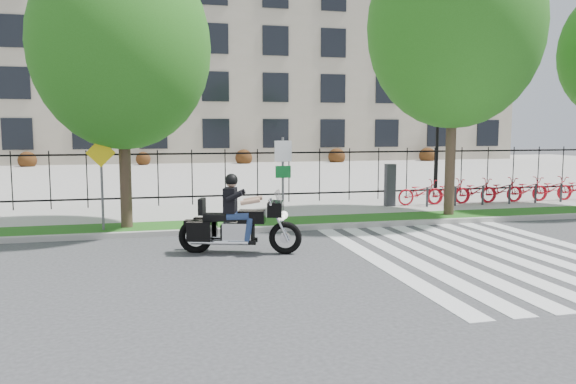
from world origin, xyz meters
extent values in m
plane|color=#343436|center=(0.00, 0.00, 0.00)|extent=(120.00, 120.00, 0.00)
cube|color=#A4A29B|center=(0.00, 4.10, 0.07)|extent=(60.00, 0.20, 0.15)
cube|color=#205916|center=(0.00, 4.95, 0.07)|extent=(60.00, 1.50, 0.15)
cube|color=gray|center=(0.00, 7.45, 0.07)|extent=(60.00, 3.50, 0.15)
cube|color=gray|center=(0.00, 25.00, 0.05)|extent=(80.00, 34.00, 0.10)
cube|color=gray|center=(0.00, 45.00, 10.00)|extent=(60.00, 20.00, 20.00)
cylinder|color=black|center=(10.00, 12.00, 2.00)|extent=(0.14, 0.14, 4.00)
cylinder|color=black|center=(10.00, 12.00, 3.90)|extent=(0.06, 0.70, 0.70)
sphere|color=white|center=(9.65, 12.00, 4.00)|extent=(0.36, 0.36, 0.36)
sphere|color=white|center=(10.35, 12.00, 4.00)|extent=(0.36, 0.36, 0.36)
cylinder|color=#3C2921|center=(-3.31, 4.95, 1.90)|extent=(0.32, 0.32, 3.50)
ellipsoid|color=#236116|center=(-3.31, 4.95, 5.10)|extent=(4.85, 4.85, 5.58)
cylinder|color=#3C2921|center=(6.67, 4.95, 2.27)|extent=(0.32, 0.32, 4.24)
ellipsoid|color=#236116|center=(6.67, 4.95, 6.02)|extent=(5.44, 5.44, 6.25)
cube|color=#2D2D33|center=(5.61, 7.20, 0.90)|extent=(0.35, 0.25, 1.50)
imported|color=red|center=(6.81, 7.20, 0.61)|extent=(1.75, 0.61, 0.92)
cylinder|color=#2D2D33|center=(6.81, 6.70, 0.50)|extent=(0.08, 0.08, 0.70)
imported|color=red|center=(7.91, 7.20, 0.61)|extent=(1.75, 0.61, 0.92)
cylinder|color=#2D2D33|center=(7.91, 6.70, 0.50)|extent=(0.08, 0.08, 0.70)
imported|color=red|center=(9.01, 7.20, 0.61)|extent=(1.75, 0.61, 0.92)
cylinder|color=#2D2D33|center=(9.01, 6.70, 0.50)|extent=(0.08, 0.08, 0.70)
imported|color=red|center=(10.11, 7.20, 0.61)|extent=(1.75, 0.61, 0.92)
cylinder|color=#2D2D33|center=(10.11, 6.70, 0.50)|extent=(0.08, 0.08, 0.70)
imported|color=red|center=(11.21, 7.20, 0.61)|extent=(1.75, 0.61, 0.92)
cylinder|color=#2D2D33|center=(11.21, 6.70, 0.50)|extent=(0.08, 0.08, 0.70)
imported|color=red|center=(12.31, 7.20, 0.61)|extent=(1.75, 0.61, 0.92)
cylinder|color=#2D2D33|center=(12.31, 6.70, 0.50)|extent=(0.08, 0.08, 0.70)
imported|color=red|center=(13.41, 7.20, 0.61)|extent=(1.75, 0.61, 0.92)
cylinder|color=#59595B|center=(1.10, 4.60, 1.40)|extent=(0.07, 0.07, 2.50)
cube|color=white|center=(1.10, 4.56, 2.25)|extent=(0.50, 0.03, 0.60)
cube|color=#0C6626|center=(1.10, 4.56, 1.65)|extent=(0.45, 0.03, 0.35)
cylinder|color=#59595B|center=(-3.92, 4.60, 1.35)|extent=(0.07, 0.07, 2.40)
cube|color=yellow|center=(-3.92, 4.56, 2.25)|extent=(0.78, 0.03, 0.78)
torus|color=black|center=(0.38, 1.22, 0.38)|extent=(0.78, 0.37, 0.77)
torus|color=black|center=(-1.63, 1.86, 0.38)|extent=(0.82, 0.41, 0.81)
cube|color=black|center=(0.17, 1.29, 1.06)|extent=(0.50, 0.68, 0.33)
cube|color=#26262B|center=(0.24, 1.27, 1.31)|extent=(0.33, 0.58, 0.34)
cube|color=silver|center=(-0.68, 1.56, 0.50)|extent=(0.75, 0.56, 0.44)
cube|color=black|center=(-0.36, 1.46, 0.87)|extent=(0.70, 0.55, 0.29)
cube|color=black|center=(-1.05, 1.68, 0.85)|extent=(0.86, 0.62, 0.16)
cube|color=black|center=(-1.48, 1.81, 1.09)|extent=(0.22, 0.39, 0.38)
cube|color=black|center=(-1.58, 1.50, 0.56)|extent=(0.58, 0.34, 0.44)
cube|color=black|center=(-1.37, 2.13, 0.56)|extent=(0.58, 0.34, 0.44)
cube|color=black|center=(-0.84, 1.61, 1.25)|extent=(0.39, 0.51, 0.58)
sphere|color=tan|center=(-0.81, 1.60, 1.67)|extent=(0.26, 0.26, 0.26)
sphere|color=black|center=(-0.81, 1.60, 1.71)|extent=(0.30, 0.30, 0.30)
camera|label=1|loc=(-2.55, -11.22, 2.89)|focal=35.00mm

